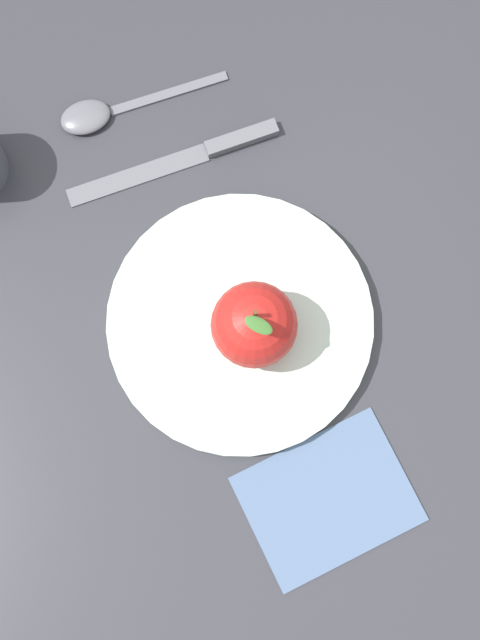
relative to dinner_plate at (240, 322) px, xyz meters
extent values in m
plane|color=#2D2D33|center=(-0.03, -0.02, -0.01)|extent=(2.40, 2.40, 0.00)
cylinder|color=#B2C6B2|center=(0.00, 0.00, 0.00)|extent=(0.24, 0.24, 0.02)
torus|color=#B2C6B2|center=(0.00, 0.00, 0.00)|extent=(0.24, 0.24, 0.01)
sphere|color=#B21E19|center=(0.01, 0.01, 0.04)|extent=(0.07, 0.07, 0.07)
cylinder|color=#4C3319|center=(0.01, 0.01, 0.09)|extent=(0.00, 0.00, 0.02)
ellipsoid|color=#386628|center=(0.02, 0.01, 0.09)|extent=(0.03, 0.03, 0.01)
cube|color=#59595E|center=(-0.16, -0.05, -0.01)|extent=(0.03, 0.14, 0.00)
cube|color=#59595E|center=(-0.17, 0.05, 0.00)|extent=(0.02, 0.07, 0.01)
ellipsoid|color=#59595E|center=(-0.23, -0.09, 0.00)|extent=(0.04, 0.05, 0.01)
cube|color=#59595E|center=(-0.23, 0.00, -0.01)|extent=(0.02, 0.12, 0.01)
cube|color=slate|center=(0.17, 0.03, -0.01)|extent=(0.13, 0.16, 0.00)
camera|label=1|loc=(0.14, -0.04, 0.74)|focal=47.56mm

